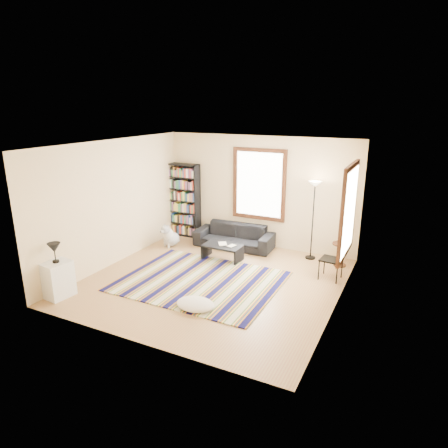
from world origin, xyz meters
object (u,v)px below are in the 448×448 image
at_px(floor_cushion, 195,304).
at_px(dog, 171,235).
at_px(sofa, 234,236).
at_px(coffee_table, 222,252).
at_px(floor_lamp, 313,221).
at_px(folding_chair, 331,260).
at_px(bookshelf, 184,200).
at_px(white_cabinet, 58,280).
at_px(side_table, 340,255).

relative_size(floor_cushion, dog, 1.20).
xyz_separation_m(sofa, coffee_table, (0.12, -0.91, -0.11)).
xyz_separation_m(floor_lamp, folding_chair, (0.67, -0.96, -0.50)).
relative_size(bookshelf, dog, 3.36).
distance_m(sofa, coffee_table, 0.93).
height_order(floor_lamp, white_cabinet, floor_lamp).
distance_m(floor_cushion, dog, 3.44).
bearing_deg(bookshelf, white_cabinet, -92.28).
relative_size(coffee_table, floor_lamp, 0.48).
relative_size(floor_cushion, side_table, 1.33).
height_order(floor_cushion, folding_chair, folding_chair).
xyz_separation_m(bookshelf, dog, (0.16, -0.90, -0.70)).
bearing_deg(coffee_table, side_table, 18.47).
height_order(sofa, folding_chair, folding_chair).
height_order(sofa, white_cabinet, white_cabinet).
bearing_deg(floor_cushion, white_cabinet, -163.91).
distance_m(sofa, floor_lamp, 2.07).
xyz_separation_m(coffee_table, side_table, (2.56, 0.85, 0.09)).
height_order(floor_cushion, white_cabinet, white_cabinet).
bearing_deg(folding_chair, white_cabinet, -139.71).
relative_size(side_table, white_cabinet, 0.77).
distance_m(bookshelf, folding_chair, 4.46).
bearing_deg(floor_lamp, folding_chair, -55.22).
xyz_separation_m(folding_chair, white_cabinet, (-4.45, -3.11, -0.08)).
bearing_deg(coffee_table, floor_cushion, -75.06).
distance_m(floor_lamp, folding_chair, 1.27).
height_order(coffee_table, side_table, side_table).
xyz_separation_m(sofa, dog, (-1.49, -0.63, 0.01)).
distance_m(side_table, dog, 4.21).
bearing_deg(bookshelf, floor_lamp, -2.69).
relative_size(bookshelf, floor_cushion, 2.79).
xyz_separation_m(bookshelf, floor_lamp, (3.61, -0.17, -0.07)).
bearing_deg(floor_lamp, floor_cushion, -110.06).
bearing_deg(floor_cushion, side_table, 58.66).
bearing_deg(sofa, coffee_table, -85.12).
distance_m(white_cabinet, dog, 3.36).
relative_size(bookshelf, coffee_table, 2.22).
height_order(coffee_table, floor_lamp, floor_lamp).
xyz_separation_m(floor_cushion, dog, (-2.23, 2.60, 0.21)).
xyz_separation_m(floor_cushion, white_cabinet, (-2.56, -0.74, 0.26)).
bearing_deg(sofa, dog, -159.84).
bearing_deg(dog, coffee_table, 1.94).
bearing_deg(dog, floor_cushion, -37.67).
bearing_deg(folding_chair, floor_lamp, 130.09).
distance_m(bookshelf, coffee_table, 2.28).
height_order(side_table, folding_chair, folding_chair).
bearing_deg(white_cabinet, sofa, 72.01).
relative_size(sofa, floor_cushion, 2.79).
bearing_deg(coffee_table, dog, 170.25).
bearing_deg(sofa, floor_cushion, -79.91).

